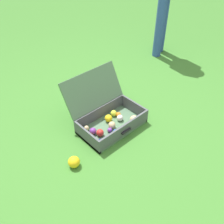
% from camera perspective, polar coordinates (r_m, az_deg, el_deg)
% --- Properties ---
extents(ground_plane, '(16.00, 16.00, 0.00)m').
position_cam_1_polar(ground_plane, '(2.40, -1.29, -3.23)').
color(ground_plane, '#3D7A2D').
extents(open_suitcase, '(0.63, 0.57, 0.48)m').
position_cam_1_polar(open_suitcase, '(2.34, -1.09, -0.93)').
color(open_suitcase, '#4C7051').
rests_on(open_suitcase, ground).
extents(stray_ball_on_grass, '(0.10, 0.10, 0.10)m').
position_cam_1_polar(stray_ball_on_grass, '(2.05, -8.96, -11.55)').
color(stray_ball_on_grass, yellow).
rests_on(stray_ball_on_grass, ground).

